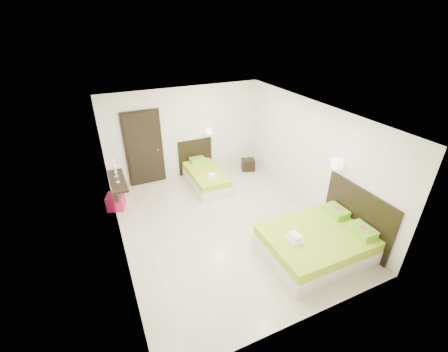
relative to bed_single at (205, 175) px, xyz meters
name	(u,v)px	position (x,y,z in m)	size (l,w,h in m)	color
floor	(225,224)	(-0.26, -1.97, -0.26)	(5.50, 5.50, 0.00)	beige
bed_single	(205,175)	(0.00, 0.00, 0.00)	(1.03, 1.71, 1.41)	beige
bed_double	(319,241)	(1.05, -3.60, 0.04)	(2.04, 1.73, 1.68)	beige
nightstand	(248,165)	(1.53, 0.25, -0.09)	(0.39, 0.34, 0.34)	black
ottoman	(116,202)	(-2.47, -0.25, -0.06)	(0.39, 0.39, 0.39)	#A81644
door	(144,149)	(-1.46, 0.73, 0.79)	(1.02, 0.15, 2.14)	black
console_shelf	(117,181)	(-2.35, -0.37, 0.56)	(0.35, 1.20, 0.78)	black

